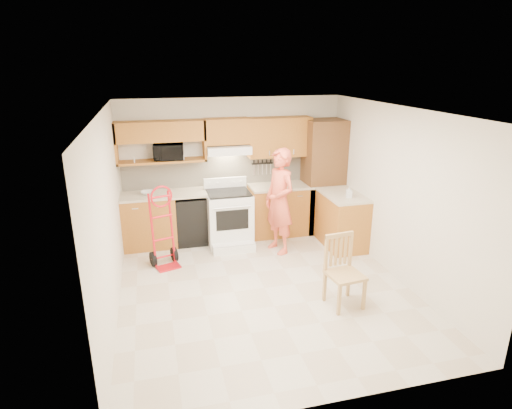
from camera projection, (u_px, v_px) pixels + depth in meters
name	position (u px, v px, depth m)	size (l,w,h in m)	color
floor	(264.00, 289.00, 6.11)	(4.00, 4.50, 0.02)	beige
ceiling	(266.00, 110.00, 5.31)	(4.00, 4.50, 0.02)	white
wall_back	(233.00, 167.00, 7.79)	(4.00, 0.02, 2.50)	beige
wall_front	(335.00, 287.00, 3.63)	(4.00, 0.02, 2.50)	beige
wall_left	(108.00, 218.00, 5.25)	(0.02, 4.50, 2.50)	beige
wall_right	(399.00, 195.00, 6.18)	(0.02, 4.50, 2.50)	beige
backsplash	(233.00, 170.00, 7.78)	(3.92, 0.03, 0.55)	beige
lower_cab_left	(149.00, 221.00, 7.40)	(0.90, 0.60, 0.90)	#A96523
dishwasher	(193.00, 219.00, 7.58)	(0.60, 0.60, 0.85)	black
lower_cab_right	(280.00, 210.00, 7.95)	(1.14, 0.60, 0.90)	#A96523
countertop_left	(165.00, 194.00, 7.32)	(1.50, 0.63, 0.04)	#BFB19A
countertop_right	(281.00, 186.00, 7.80)	(1.14, 0.63, 0.04)	#BFB19A
cab_return_right	(342.00, 221.00, 7.42)	(0.60, 1.00, 0.90)	#A96523
countertop_return	(343.00, 195.00, 7.27)	(0.63, 1.00, 0.04)	#BFB19A
pantry_tall	(323.00, 176.00, 7.95)	(0.70, 0.60, 2.10)	brown
upper_cab_left	(160.00, 131.00, 7.11)	(1.50, 0.33, 0.34)	#A96523
upper_shelf_mw	(162.00, 161.00, 7.27)	(1.50, 0.33, 0.04)	#A96523
upper_cab_center	(227.00, 131.00, 7.38)	(0.76, 0.33, 0.44)	#A96523
upper_cab_right	(279.00, 137.00, 7.65)	(1.14, 0.33, 0.70)	#A96523
range_hood	(228.00, 149.00, 7.42)	(0.76, 0.46, 0.14)	white
knife_strip	(262.00, 167.00, 7.87)	(0.40, 0.05, 0.29)	black
microwave	(169.00, 152.00, 7.25)	(0.50, 0.34, 0.28)	black
range	(229.00, 214.00, 7.41)	(0.77, 1.01, 1.13)	white
person	(280.00, 201.00, 7.05)	(0.65, 0.42, 1.77)	#E5583C
hand_truck	(164.00, 231.00, 6.59)	(0.47, 0.43, 1.19)	red
dining_chair	(345.00, 272.00, 5.53)	(0.43, 0.47, 0.96)	tan
soap_bottle	(349.00, 192.00, 7.04)	(0.09, 0.09, 0.19)	white
bowl	(148.00, 193.00, 7.24)	(0.22, 0.22, 0.05)	white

